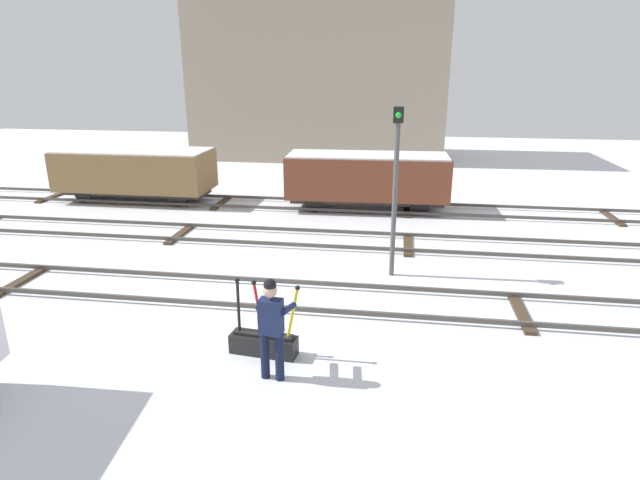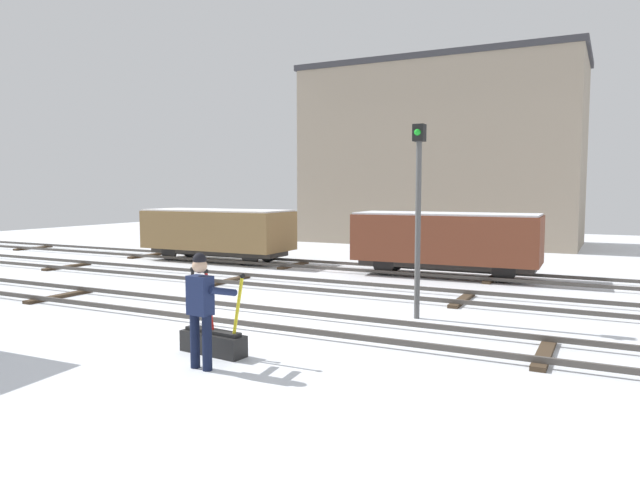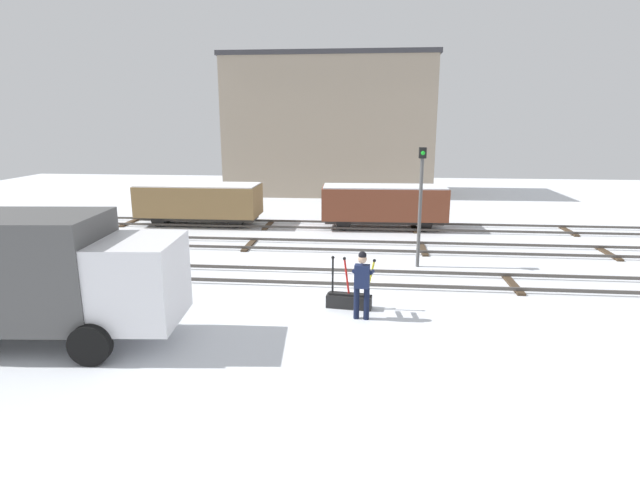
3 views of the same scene
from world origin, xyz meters
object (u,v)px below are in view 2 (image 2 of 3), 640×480
(switch_lever_frame, at_px, (213,340))
(rail_worker, at_px, (202,303))
(signal_post, at_px, (418,202))
(freight_car_mid_siding, at_px, (217,231))
(freight_car_near_switch, at_px, (446,239))

(switch_lever_frame, relative_size, rail_worker, 0.80)
(rail_worker, distance_m, signal_post, 5.50)
(switch_lever_frame, xyz_separation_m, rail_worker, (0.35, -0.73, 0.78))
(switch_lever_frame, height_order, rail_worker, rail_worker)
(switch_lever_frame, bearing_deg, signal_post, 68.63)
(rail_worker, bearing_deg, switch_lever_frame, 122.42)
(rail_worker, relative_size, freight_car_mid_siding, 0.31)
(freight_car_mid_siding, bearing_deg, switch_lever_frame, -53.81)
(freight_car_near_switch, bearing_deg, signal_post, -82.52)
(rail_worker, distance_m, freight_car_near_switch, 11.27)
(freight_car_near_switch, bearing_deg, rail_worker, -96.25)
(switch_lever_frame, distance_m, rail_worker, 1.13)
(switch_lever_frame, relative_size, signal_post, 0.35)
(rail_worker, height_order, signal_post, signal_post)
(switch_lever_frame, distance_m, signal_post, 5.28)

